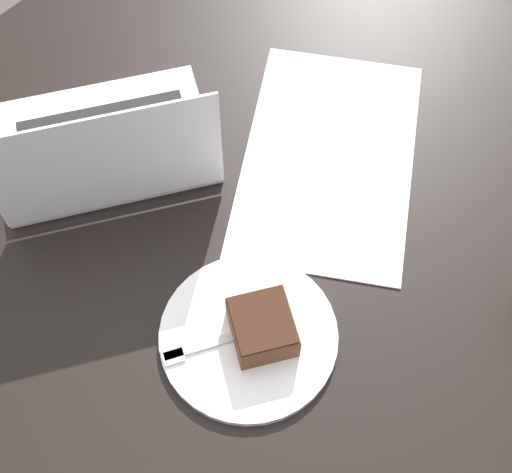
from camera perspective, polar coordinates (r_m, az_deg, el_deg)
ground_plane at (r=1.76m, az=0.33°, el=-8.68°), size 12.00×12.00×0.00m
dining_table at (r=1.21m, az=0.48°, el=1.56°), size 1.16×1.16×0.73m
paper_document at (r=1.13m, az=5.85°, el=6.37°), size 0.48×0.39×0.00m
plate at (r=0.97m, az=-0.60°, el=-7.97°), size 0.24×0.24×0.01m
cake_slice at (r=0.94m, az=0.51°, el=-7.23°), size 0.09×0.09×0.05m
fork at (r=0.96m, az=-3.54°, el=-8.50°), size 0.04×0.17×0.00m
laptop at (r=1.11m, az=-11.89°, el=7.06°), size 0.27×0.34×0.21m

